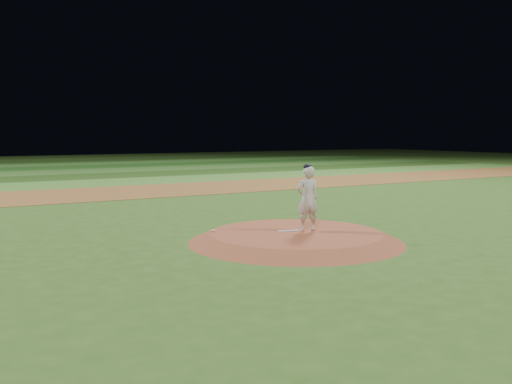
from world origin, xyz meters
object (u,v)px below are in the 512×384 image
(pitcher_on_mound, at_px, (307,198))
(pitching_rubber, at_px, (288,231))
(rosin_bag, at_px, (213,231))
(pitchers_mound, at_px, (296,237))

(pitcher_on_mound, bearing_deg, pitching_rubber, 159.86)
(pitching_rubber, relative_size, pitcher_on_mound, 0.32)
(pitching_rubber, xyz_separation_m, rosin_bag, (-1.68, 0.93, 0.01))
(pitchers_mound, xyz_separation_m, pitching_rubber, (-0.11, 0.18, 0.14))
(rosin_bag, xyz_separation_m, pitcher_on_mound, (2.15, -1.11, 0.82))
(pitchers_mound, height_order, pitcher_on_mound, pitcher_on_mound)
(pitchers_mound, distance_m, rosin_bag, 2.12)
(pitching_rubber, bearing_deg, rosin_bag, 166.41)
(pitchers_mound, height_order, rosin_bag, rosin_bag)
(pitching_rubber, bearing_deg, pitcher_on_mound, -4.67)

